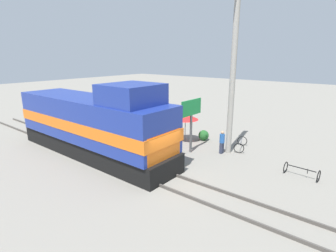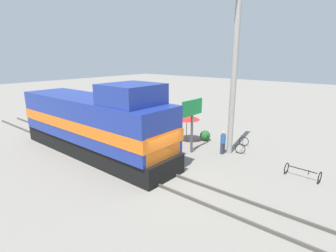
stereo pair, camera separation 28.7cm
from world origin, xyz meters
name	(u,v)px [view 1 (the left image)]	position (x,y,z in m)	size (l,w,h in m)	color
ground_plane	(162,179)	(0.00, 0.00, 0.00)	(120.00, 120.00, 0.00)	gray
rail_near	(153,183)	(-0.72, 0.00, 0.07)	(0.08, 41.26, 0.15)	#4C4742
rail_far	(170,173)	(0.72, 0.00, 0.07)	(0.08, 41.26, 0.15)	#4C4742
locomotive	(95,125)	(0.00, 5.60, 2.08)	(3.16, 12.92, 4.93)	black
utility_pole	(233,68)	(5.92, -0.95, 5.67)	(1.80, 0.37, 11.20)	#9E998E
vendor_umbrella	(185,117)	(5.96, 2.67, 1.98)	(1.97, 1.97, 2.20)	#4C4C4C
billboard_sign	(191,112)	(4.32, 1.06, 2.80)	(2.17, 0.12, 3.63)	#595959
shrub_cluster	(204,135)	(7.14, 1.74, 0.40)	(0.80, 0.80, 0.80)	#236028
person_bystander	(222,141)	(5.46, -0.69, 0.84)	(0.34, 0.34, 1.57)	#2D3347
bicycle	(241,144)	(7.05, -1.35, 0.36)	(1.86, 1.14, 0.70)	black
bicycle_spare	(302,171)	(4.93, -5.77, 0.33)	(0.76, 1.77, 0.64)	black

